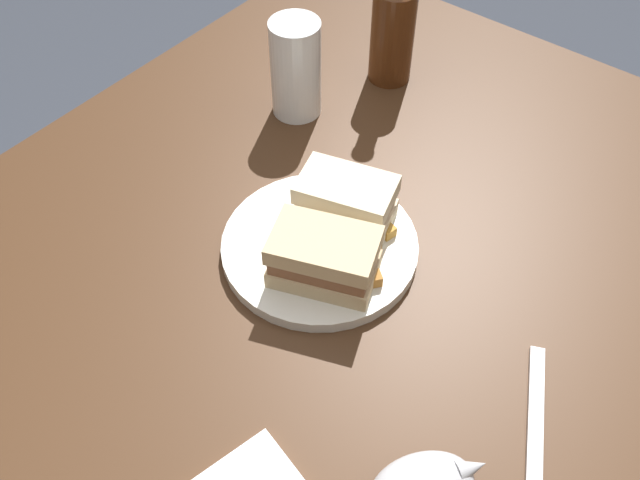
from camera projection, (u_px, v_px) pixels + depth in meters
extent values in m
cube|color=#422816|center=(320.00, 403.00, 1.16)|extent=(1.24, 0.97, 0.77)
cylinder|color=silver|center=(320.00, 246.00, 0.87)|extent=(0.25, 0.25, 0.02)
cube|color=#CCB284|center=(324.00, 268.00, 0.82)|extent=(0.12, 0.14, 0.02)
cube|color=#8C5B3D|center=(324.00, 257.00, 0.81)|extent=(0.11, 0.14, 0.02)
cube|color=#CCB284|center=(324.00, 245.00, 0.79)|extent=(0.12, 0.14, 0.02)
cube|color=beige|center=(345.00, 213.00, 0.88)|extent=(0.10, 0.13, 0.03)
cube|color=#B27A4C|center=(346.00, 201.00, 0.86)|extent=(0.10, 0.13, 0.02)
cube|color=beige|center=(346.00, 189.00, 0.85)|extent=(0.10, 0.13, 0.03)
cube|color=#B77F33|center=(360.00, 243.00, 0.85)|extent=(0.03, 0.05, 0.02)
cube|color=#AD702D|center=(365.00, 280.00, 0.82)|extent=(0.04, 0.04, 0.02)
cube|color=#B77F33|center=(355.00, 252.00, 0.84)|extent=(0.04, 0.02, 0.02)
cube|color=gold|center=(382.00, 226.00, 0.87)|extent=(0.02, 0.04, 0.01)
cylinder|color=white|center=(296.00, 69.00, 1.00)|extent=(0.07, 0.07, 0.15)
cylinder|color=orange|center=(296.00, 83.00, 1.02)|extent=(0.07, 0.07, 0.10)
cone|color=#B7B7BC|center=(471.00, 468.00, 0.64)|extent=(0.04, 0.04, 0.02)
cylinder|color=#47230F|center=(392.00, 36.00, 1.06)|extent=(0.07, 0.07, 0.15)
cube|color=silver|center=(535.00, 421.00, 0.72)|extent=(0.17, 0.09, 0.01)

